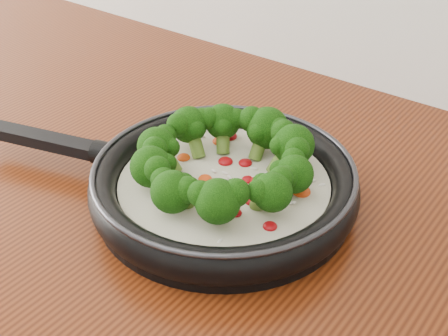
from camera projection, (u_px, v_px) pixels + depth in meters
The scene contains 1 object.
skillet at pixel (222, 179), 0.69m from camera, with size 0.51×0.38×0.09m.
Camera 1 is at (0.49, 0.66, 1.33)m, focal length 48.35 mm.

